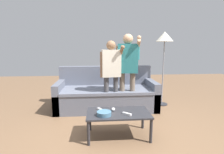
% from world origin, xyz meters
% --- Properties ---
extents(ground_plane, '(12.00, 12.00, 0.00)m').
position_xyz_m(ground_plane, '(0.00, 0.00, 0.00)').
color(ground_plane, brown).
extents(couch, '(2.20, 0.97, 0.92)m').
position_xyz_m(couch, '(-0.12, 1.40, 0.31)').
color(couch, slate).
rests_on(couch, ground).
extents(coffee_table, '(0.97, 0.54, 0.39)m').
position_xyz_m(coffee_table, '(0.00, 0.03, 0.34)').
color(coffee_table, '#2D2D33').
rests_on(coffee_table, ground).
extents(snack_bowl, '(0.21, 0.21, 0.06)m').
position_xyz_m(snack_bowl, '(-0.22, -0.08, 0.42)').
color(snack_bowl, teal).
rests_on(snack_bowl, coffee_table).
extents(game_remote_nunchuk, '(0.06, 0.09, 0.05)m').
position_xyz_m(game_remote_nunchuk, '(-0.07, 0.11, 0.41)').
color(game_remote_nunchuk, white).
rests_on(game_remote_nunchuk, coffee_table).
extents(floor_lamp, '(0.39, 0.39, 1.72)m').
position_xyz_m(floor_lamp, '(1.23, 1.48, 1.52)').
color(floor_lamp, '#2D2D33').
rests_on(floor_lamp, ground).
extents(player_center, '(0.47, 0.33, 1.50)m').
position_xyz_m(player_center, '(-0.04, 0.99, 0.95)').
color(player_center, '#47474C').
rests_on(player_center, ground).
extents(player_right, '(0.48, 0.36, 1.64)m').
position_xyz_m(player_right, '(0.30, 1.03, 1.03)').
color(player_right, '#756656').
rests_on(player_right, ground).
extents(game_remote_wand_near, '(0.11, 0.15, 0.03)m').
position_xyz_m(game_remote_wand_near, '(-0.27, 0.13, 0.40)').
color(game_remote_wand_near, white).
rests_on(game_remote_wand_near, coffee_table).
extents(game_remote_wand_far, '(0.13, 0.12, 0.03)m').
position_xyz_m(game_remote_wand_far, '(0.12, -0.08, 0.40)').
color(game_remote_wand_far, white).
rests_on(game_remote_wand_far, coffee_table).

